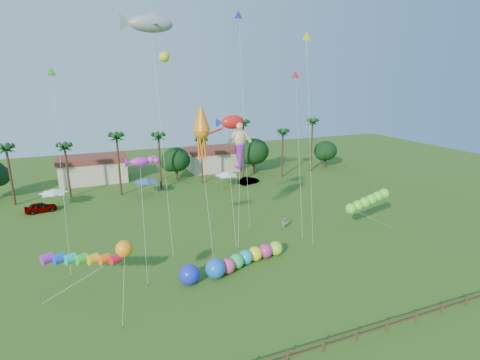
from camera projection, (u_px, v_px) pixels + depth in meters
name	position (u px, v px, depth m)	size (l,w,h in m)	color
ground	(283.00, 307.00, 32.80)	(160.00, 160.00, 0.00)	#285116
tree_line	(190.00, 158.00, 72.19)	(69.46, 8.91, 11.00)	#3A2819
buildings_row	(151.00, 166.00, 75.71)	(35.00, 7.00, 4.00)	beige
tent_row	(147.00, 181.00, 62.26)	(31.00, 4.00, 0.60)	white
fence	(323.00, 345.00, 27.29)	(36.12, 0.12, 1.00)	brown
car_a	(41.00, 207.00, 55.57)	(1.74, 4.31, 1.47)	#4C4C54
car_b	(249.00, 180.00, 70.27)	(1.40, 4.01, 1.32)	#4C4C54
spectator_b	(284.00, 224.00, 49.21)	(0.81, 0.63, 1.66)	#A49888
caterpillar_inflatable	(243.00, 259.00, 39.57)	(9.98, 4.26, 2.05)	#E83D74
blue_ball	(189.00, 275.00, 36.20)	(2.00, 2.00, 2.00)	#182ADC
rainbow_tube	(96.00, 262.00, 33.94)	(8.30, 2.79, 3.68)	red
green_worm	(351.00, 209.00, 47.05)	(10.56, 3.66, 4.26)	#63E532
orange_ball_kite	(124.00, 249.00, 30.11)	(1.60, 2.45, 6.82)	orange
merman_kite	(240.00, 150.00, 44.61)	(2.87, 4.43, 13.79)	#E2B380
fish_kite	(233.00, 122.00, 45.46)	(4.51, 6.21, 15.11)	red
shark_kite	(151.00, 24.00, 40.52)	(6.69, 8.01, 26.16)	gray
squid_kite	(202.00, 132.00, 38.24)	(2.29, 5.08, 16.63)	orange
lobster_kite	(140.00, 162.00, 36.78)	(3.68, 5.29, 12.06)	#B926C1
delta_kite_red	(296.00, 79.00, 45.70)	(1.48, 4.83, 20.22)	red
delta_kite_yellow	(307.00, 42.00, 41.57)	(1.27, 4.00, 24.32)	#C6DE16
delta_kite_green	(52.00, 78.00, 36.57)	(1.08, 4.89, 20.39)	green
delta_kite_blue	(239.00, 21.00, 46.23)	(1.25, 4.52, 27.37)	#1728CF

